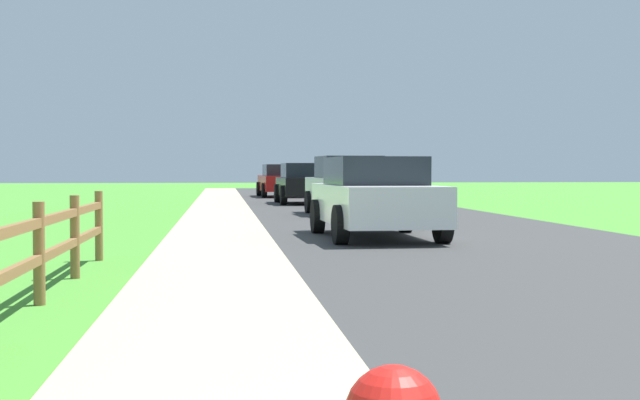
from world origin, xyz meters
The scene contains 8 objects.
ground_plane centered at (0.00, 25.00, 0.00)m, with size 120.00×120.00×0.00m, color #489231.
road_asphalt centered at (3.50, 27.00, 0.00)m, with size 7.00×66.00×0.01m, color #383838.
curb_concrete centered at (-3.00, 27.00, 0.00)m, with size 6.00×66.00×0.01m, color #C0B08A.
grass_verge centered at (-4.50, 27.00, 0.01)m, with size 5.00×66.00×0.00m, color #489231.
parked_suv_white centered at (1.93, 16.04, 0.77)m, with size 2.14×4.44×1.51m.
parked_car_silver centered at (2.63, 24.30, 0.81)m, with size 2.25×4.49×1.66m.
parked_car_black centered at (2.17, 32.65, 0.78)m, with size 2.15×4.25×1.52m.
parked_car_red centered at (1.89, 41.04, 0.77)m, with size 2.28×4.79×1.51m.
Camera 1 is at (-0.94, -0.35, 1.28)m, focal length 49.84 mm.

